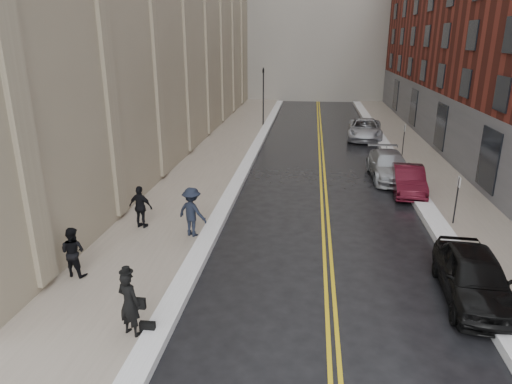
% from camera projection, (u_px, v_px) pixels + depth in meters
% --- Properties ---
extents(ground, '(160.00, 160.00, 0.00)m').
position_uv_depth(ground, '(243.00, 323.00, 12.93)').
color(ground, black).
rests_on(ground, ground).
extents(sidewalk_left, '(4.00, 64.00, 0.15)m').
position_uv_depth(sidewalk_left, '(209.00, 166.00, 28.46)').
color(sidewalk_left, gray).
rests_on(sidewalk_left, ground).
extents(sidewalk_right, '(3.00, 64.00, 0.15)m').
position_uv_depth(sidewalk_right, '(433.00, 173.00, 26.93)').
color(sidewalk_right, gray).
rests_on(sidewalk_right, ground).
extents(lane_stripe_a, '(0.12, 64.00, 0.01)m').
position_uv_depth(lane_stripe_a, '(320.00, 171.00, 27.70)').
color(lane_stripe_a, gold).
rests_on(lane_stripe_a, ground).
extents(lane_stripe_b, '(0.12, 64.00, 0.01)m').
position_uv_depth(lane_stripe_b, '(324.00, 171.00, 27.68)').
color(lane_stripe_b, gold).
rests_on(lane_stripe_b, ground).
extents(snow_ridge_left, '(0.70, 60.80, 0.26)m').
position_uv_depth(snow_ridge_left, '(246.00, 166.00, 28.18)').
color(snow_ridge_left, white).
rests_on(snow_ridge_left, ground).
extents(snow_ridge_right, '(0.85, 60.80, 0.30)m').
position_uv_depth(snow_ridge_right, '(401.00, 171.00, 27.12)').
color(snow_ridge_right, white).
rests_on(snow_ridge_right, ground).
extents(traffic_signal, '(0.18, 0.15, 5.20)m').
position_uv_depth(traffic_signal, '(263.00, 92.00, 40.44)').
color(traffic_signal, black).
rests_on(traffic_signal, ground).
extents(parking_sign_near, '(0.06, 0.35, 2.23)m').
position_uv_depth(parking_sign_near, '(457.00, 197.00, 19.12)').
color(parking_sign_near, black).
rests_on(parking_sign_near, ground).
extents(parking_sign_far, '(0.06, 0.35, 2.23)m').
position_uv_depth(parking_sign_far, '(404.00, 138.00, 30.40)').
color(parking_sign_far, black).
rests_on(parking_sign_far, ground).
extents(car_black, '(2.16, 4.73, 1.57)m').
position_uv_depth(car_black, '(474.00, 276.00, 13.86)').
color(car_black, black).
rests_on(car_black, ground).
extents(car_maroon, '(1.81, 4.38, 1.41)m').
position_uv_depth(car_maroon, '(408.00, 180.00, 23.51)').
color(car_maroon, '#400B16').
rests_on(car_maroon, ground).
extents(car_silver_near, '(2.25, 5.24, 1.50)m').
position_uv_depth(car_silver_near, '(389.00, 166.00, 25.99)').
color(car_silver_near, '#95979B').
rests_on(car_silver_near, ground).
extents(car_silver_far, '(3.09, 5.84, 1.56)m').
position_uv_depth(car_silver_far, '(365.00, 129.00, 36.22)').
color(car_silver_far, '#A9AAB1').
rests_on(car_silver_far, ground).
extents(pedestrian_main, '(0.79, 0.66, 1.86)m').
position_uv_depth(pedestrian_main, '(129.00, 303.00, 11.93)').
color(pedestrian_main, black).
rests_on(pedestrian_main, sidewalk_left).
extents(pedestrian_a, '(0.92, 0.77, 1.71)m').
position_uv_depth(pedestrian_a, '(73.00, 252.00, 14.98)').
color(pedestrian_a, black).
rests_on(pedestrian_a, sidewalk_left).
extents(pedestrian_b, '(1.48, 1.21, 2.00)m').
position_uv_depth(pedestrian_b, '(192.00, 212.00, 18.00)').
color(pedestrian_b, black).
rests_on(pedestrian_b, sidewalk_left).
extents(pedestrian_c, '(1.12, 0.65, 1.80)m').
position_uv_depth(pedestrian_c, '(141.00, 207.00, 18.81)').
color(pedestrian_c, black).
rests_on(pedestrian_c, sidewalk_left).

